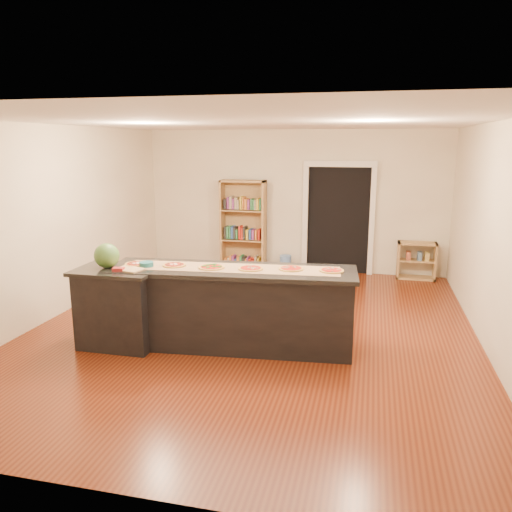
% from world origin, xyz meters
% --- Properties ---
extents(room, '(6.00, 7.00, 2.80)m').
position_xyz_m(room, '(0.00, 0.00, 1.40)').
color(room, '#F0E6CA').
rests_on(room, ground).
extents(doorway, '(1.40, 0.09, 2.21)m').
position_xyz_m(doorway, '(0.90, 3.46, 1.20)').
color(doorway, black).
rests_on(doorway, room).
extents(kitchen_island, '(3.08, 0.83, 1.02)m').
position_xyz_m(kitchen_island, '(-0.12, -0.63, 0.51)').
color(kitchen_island, black).
rests_on(kitchen_island, ground).
extents(side_counter, '(1.02, 0.75, 1.01)m').
position_xyz_m(side_counter, '(-1.52, -0.92, 0.51)').
color(side_counter, black).
rests_on(side_counter, ground).
extents(bookshelf, '(0.91, 0.32, 1.82)m').
position_xyz_m(bookshelf, '(-0.99, 3.29, 0.91)').
color(bookshelf, tan).
rests_on(bookshelf, ground).
extents(low_shelf, '(0.71, 0.30, 0.71)m').
position_xyz_m(low_shelf, '(2.41, 3.30, 0.36)').
color(low_shelf, tan).
rests_on(low_shelf, ground).
extents(waste_bin, '(0.23, 0.23, 0.34)m').
position_xyz_m(waste_bin, '(-0.10, 3.23, 0.17)').
color(waste_bin, '#5C88CE').
rests_on(waste_bin, ground).
extents(kraft_paper, '(2.71, 0.71, 0.00)m').
position_xyz_m(kraft_paper, '(-0.12, -0.60, 1.02)').
color(kraft_paper, '#97754E').
rests_on(kraft_paper, kitchen_island).
extents(watermelon, '(0.31, 0.31, 0.31)m').
position_xyz_m(watermelon, '(-1.65, -0.92, 1.16)').
color(watermelon, '#144214').
rests_on(watermelon, side_counter).
extents(cutting_board, '(0.39, 0.31, 0.02)m').
position_xyz_m(cutting_board, '(-1.32, -0.98, 1.02)').
color(cutting_board, tan).
rests_on(cutting_board, side_counter).
extents(package_red, '(0.14, 0.11, 0.05)m').
position_xyz_m(package_red, '(-1.42, -1.05, 1.03)').
color(package_red, maroon).
rests_on(package_red, side_counter).
extents(package_teal, '(0.18, 0.18, 0.07)m').
position_xyz_m(package_teal, '(-1.19, -0.78, 1.04)').
color(package_teal, '#195966').
rests_on(package_teal, side_counter).
extents(pizza_a, '(0.31, 0.31, 0.02)m').
position_xyz_m(pizza_a, '(-1.35, -0.72, 1.03)').
color(pizza_a, '#B49145').
rests_on(pizza_a, kitchen_island).
extents(pizza_b, '(0.30, 0.30, 0.02)m').
position_xyz_m(pizza_b, '(-0.86, -0.66, 1.03)').
color(pizza_b, '#B49145').
rests_on(pizza_b, kitchen_island).
extents(pizza_c, '(0.33, 0.33, 0.02)m').
position_xyz_m(pizza_c, '(-0.37, -0.66, 1.03)').
color(pizza_c, '#B49145').
rests_on(pizza_c, kitchen_island).
extents(pizza_d, '(0.30, 0.30, 0.02)m').
position_xyz_m(pizza_d, '(0.12, -0.62, 1.03)').
color(pizza_d, '#B49145').
rests_on(pizza_d, kitchen_island).
extents(pizza_e, '(0.29, 0.29, 0.02)m').
position_xyz_m(pizza_e, '(0.61, -0.51, 1.03)').
color(pizza_e, '#B49145').
rests_on(pizza_e, kitchen_island).
extents(pizza_f, '(0.30, 0.30, 0.02)m').
position_xyz_m(pizza_f, '(1.10, -0.49, 1.03)').
color(pizza_f, '#B49145').
rests_on(pizza_f, kitchen_island).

